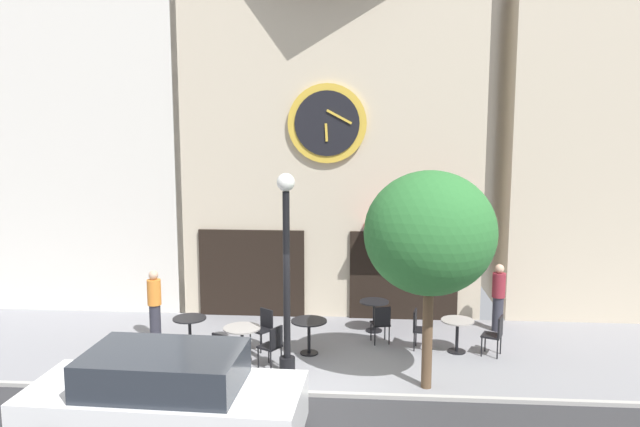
{
  "coord_description": "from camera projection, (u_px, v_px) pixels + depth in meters",
  "views": [
    {
      "loc": [
        1.29,
        -10.93,
        5.05
      ],
      "look_at": [
        0.27,
        2.43,
        3.1
      ],
      "focal_mm": 34.83,
      "sensor_mm": 36.0,
      "label": 1
    }
  ],
  "objects": [
    {
      "name": "ground_plane",
      "position": [
        295.0,
        401.0,
        11.46
      ],
      "size": [
        26.34,
        10.02,
        0.13
      ],
      "color": "gray"
    },
    {
      "name": "clock_building",
      "position": [
        330.0,
        104.0,
        16.76
      ],
      "size": [
        7.94,
        3.71,
        10.78
      ],
      "color": "beige",
      "rests_on": "ground_plane"
    },
    {
      "name": "neighbor_building_left",
      "position": [
        76.0,
        71.0,
        17.49
      ],
      "size": [
        6.8,
        3.06,
        13.04
      ],
      "color": "silver",
      "rests_on": "ground_plane"
    },
    {
      "name": "neighbor_building_right",
      "position": [
        619.0,
        54.0,
        17.13
      ],
      "size": [
        6.64,
        4.77,
        13.88
      ],
      "color": "beige",
      "rests_on": "ground_plane"
    },
    {
      "name": "street_lamp",
      "position": [
        287.0,
        274.0,
        12.3
      ],
      "size": [
        0.36,
        0.36,
        4.1
      ],
      "color": "black",
      "rests_on": "ground_plane"
    },
    {
      "name": "street_tree",
      "position": [
        430.0,
        234.0,
        11.55
      ],
      "size": [
        2.47,
        2.23,
        4.2
      ],
      "color": "brown",
      "rests_on": "ground_plane"
    },
    {
      "name": "cafe_table_center_left",
      "position": [
        190.0,
        327.0,
        13.82
      ],
      "size": [
        0.74,
        0.74,
        0.77
      ],
      "color": "black",
      "rests_on": "ground_plane"
    },
    {
      "name": "cafe_table_rightmost",
      "position": [
        242.0,
        336.0,
        13.25
      ],
      "size": [
        0.8,
        0.8,
        0.74
      ],
      "color": "black",
      "rests_on": "ground_plane"
    },
    {
      "name": "cafe_table_center",
      "position": [
        309.0,
        329.0,
        13.65
      ],
      "size": [
        0.79,
        0.79,
        0.76
      ],
      "color": "black",
      "rests_on": "ground_plane"
    },
    {
      "name": "cafe_table_near_door",
      "position": [
        374.0,
        310.0,
        15.14
      ],
      "size": [
        0.71,
        0.71,
        0.76
      ],
      "color": "black",
      "rests_on": "ground_plane"
    },
    {
      "name": "cafe_table_near_curb",
      "position": [
        457.0,
        329.0,
        13.76
      ],
      "size": [
        0.73,
        0.73,
        0.74
      ],
      "color": "black",
      "rests_on": "ground_plane"
    },
    {
      "name": "cafe_chair_near_lamp",
      "position": [
        496.0,
        333.0,
        13.53
      ],
      "size": [
        0.53,
        0.53,
        0.9
      ],
      "color": "black",
      "rests_on": "ground_plane"
    },
    {
      "name": "cafe_chair_under_awning",
      "position": [
        419.0,
        326.0,
        13.94
      ],
      "size": [
        0.47,
        0.47,
        0.9
      ],
      "color": "black",
      "rests_on": "ground_plane"
    },
    {
      "name": "cafe_chair_curbside",
      "position": [
        273.0,
        344.0,
        12.85
      ],
      "size": [
        0.55,
        0.55,
        0.9
      ],
      "color": "black",
      "rests_on": "ground_plane"
    },
    {
      "name": "cafe_chair_facing_street",
      "position": [
        223.0,
        351.0,
        12.45
      ],
      "size": [
        0.54,
        0.54,
        0.9
      ],
      "color": "black",
      "rests_on": "ground_plane"
    },
    {
      "name": "cafe_chair_near_tree",
      "position": [
        264.0,
        326.0,
        13.99
      ],
      "size": [
        0.56,
        0.56,
        0.9
      ],
      "color": "black",
      "rests_on": "ground_plane"
    },
    {
      "name": "cafe_chair_left_end",
      "position": [
        381.0,
        322.0,
        14.28
      ],
      "size": [
        0.49,
        0.49,
        0.9
      ],
      "color": "black",
      "rests_on": "ground_plane"
    },
    {
      "name": "pedestrian_maroon",
      "position": [
        498.0,
        297.0,
        15.14
      ],
      "size": [
        0.42,
        0.42,
        1.67
      ],
      "color": "#2D2D38",
      "rests_on": "ground_plane"
    },
    {
      "name": "pedestrian_orange",
      "position": [
        155.0,
        304.0,
        14.51
      ],
      "size": [
        0.42,
        0.42,
        1.67
      ],
      "color": "#2D2D38",
      "rests_on": "ground_plane"
    },
    {
      "name": "parked_car_white",
      "position": [
        165.0,
        399.0,
        9.73
      ],
      "size": [
        4.36,
        2.14,
        1.55
      ],
      "color": "white",
      "rests_on": "ground_plane"
    }
  ]
}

